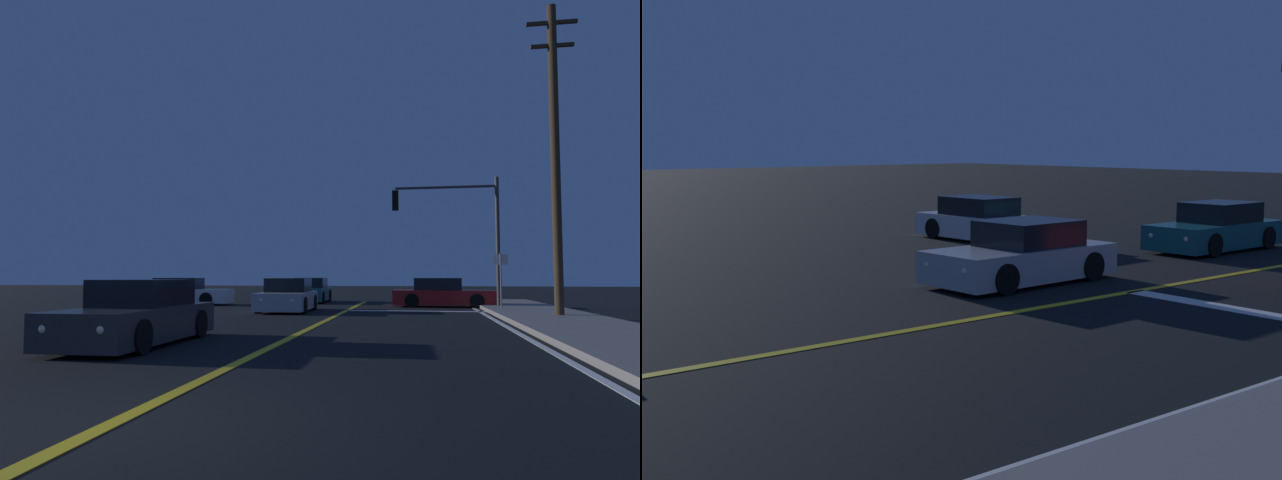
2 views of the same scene
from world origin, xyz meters
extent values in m
plane|color=black|center=(0.00, 0.00, 0.00)|extent=(160.00, 160.00, 0.00)
cube|color=gray|center=(7.19, 9.89, 0.07)|extent=(3.20, 35.61, 0.15)
cube|color=gold|center=(0.00, 9.89, 0.01)|extent=(0.20, 33.63, 0.01)
cube|color=white|center=(5.34, 9.89, 0.01)|extent=(0.16, 33.63, 0.01)
cube|color=white|center=(2.79, 18.28, 0.01)|extent=(5.59, 0.50, 0.01)
cube|color=#B2B5BA|center=(-2.31, 17.29, 0.44)|extent=(2.04, 4.34, 0.68)
cube|color=black|center=(-2.32, 17.54, 1.04)|extent=(1.69, 2.03, 0.60)
cylinder|color=black|center=(-1.38, 15.99, 0.32)|extent=(0.24, 0.65, 0.64)
cylinder|color=black|center=(-3.14, 15.93, 0.32)|extent=(0.24, 0.65, 0.64)
cylinder|color=black|center=(-1.47, 18.64, 0.32)|extent=(0.24, 0.65, 0.64)
cylinder|color=black|center=(-3.24, 18.58, 0.32)|extent=(0.24, 0.65, 0.64)
sphere|color=#FFF4CC|center=(-1.65, 15.23, 0.52)|extent=(0.18, 0.18, 0.18)
sphere|color=#FFF4CC|center=(-2.82, 15.19, 0.52)|extent=(0.18, 0.18, 0.18)
sphere|color=red|center=(-1.80, 19.39, 0.52)|extent=(0.14, 0.14, 0.14)
sphere|color=red|center=(-2.97, 19.35, 0.52)|extent=(0.14, 0.14, 0.14)
cube|color=#195960|center=(-2.87, 25.29, 0.44)|extent=(1.90, 4.41, 0.68)
cube|color=black|center=(-2.88, 25.55, 1.04)|extent=(1.59, 2.05, 0.60)
cylinder|color=black|center=(-2.01, 23.96, 0.32)|extent=(0.24, 0.65, 0.64)
cylinder|color=black|center=(-3.67, 23.92, 0.32)|extent=(0.24, 0.65, 0.64)
cylinder|color=black|center=(-2.07, 26.67, 0.32)|extent=(0.24, 0.65, 0.64)
cylinder|color=black|center=(-3.74, 26.62, 0.32)|extent=(0.24, 0.65, 0.64)
sphere|color=#FFF4CC|center=(-2.27, 23.19, 0.52)|extent=(0.18, 0.18, 0.18)
sphere|color=#FFF4CC|center=(-3.37, 23.16, 0.52)|extent=(0.18, 0.18, 0.18)
sphere|color=red|center=(-2.37, 27.44, 0.52)|extent=(0.14, 0.14, 0.14)
sphere|color=red|center=(-3.48, 27.41, 0.52)|extent=(0.14, 0.14, 0.14)
cube|color=maroon|center=(4.09, 21.81, 0.44)|extent=(4.67, 1.94, 0.68)
cube|color=black|center=(3.81, 21.82, 1.04)|extent=(2.17, 1.62, 0.60)
cylinder|color=black|center=(5.55, 22.61, 0.32)|extent=(0.65, 0.24, 0.64)
cylinder|color=black|center=(5.50, 20.92, 0.32)|extent=(0.65, 0.24, 0.64)
cylinder|color=black|center=(2.68, 22.69, 0.32)|extent=(0.65, 0.24, 0.64)
cylinder|color=black|center=(2.63, 21.01, 0.32)|extent=(0.65, 0.24, 0.64)
sphere|color=#FFF4CC|center=(6.36, 22.30, 0.52)|extent=(0.18, 0.18, 0.18)
sphere|color=#FFF4CC|center=(6.32, 21.18, 0.52)|extent=(0.18, 0.18, 0.18)
sphere|color=red|center=(1.84, 22.43, 0.52)|extent=(0.14, 0.14, 0.14)
sphere|color=red|center=(1.81, 21.31, 0.52)|extent=(0.14, 0.14, 0.14)
cube|color=#2D2D33|center=(-2.87, 5.99, 0.44)|extent=(1.79, 4.65, 0.68)
cube|color=black|center=(-2.88, 6.27, 1.04)|extent=(1.51, 2.15, 0.60)
cylinder|color=black|center=(-2.05, 4.57, 0.32)|extent=(0.23, 0.64, 0.64)
cylinder|color=black|center=(-3.64, 4.55, 0.32)|extent=(0.23, 0.64, 0.64)
cylinder|color=black|center=(-2.10, 7.44, 0.32)|extent=(0.23, 0.64, 0.64)
cylinder|color=black|center=(-3.69, 7.41, 0.32)|extent=(0.23, 0.64, 0.64)
sphere|color=#FFF4CC|center=(-2.30, 3.75, 0.52)|extent=(0.18, 0.18, 0.18)
sphere|color=#FFF4CC|center=(-3.36, 3.73, 0.52)|extent=(0.18, 0.18, 0.18)
sphere|color=red|center=(-2.38, 8.27, 0.52)|extent=(0.14, 0.14, 0.14)
sphere|color=red|center=(-3.44, 8.25, 0.52)|extent=(0.14, 0.14, 0.14)
cube|color=silver|center=(-8.67, 21.76, 0.44)|extent=(4.72, 1.98, 0.68)
cube|color=black|center=(-8.95, 21.74, 1.04)|extent=(2.20, 1.63, 0.60)
cylinder|color=black|center=(-7.26, 22.65, 0.32)|extent=(0.65, 0.24, 0.64)
cylinder|color=black|center=(-7.19, 20.97, 0.32)|extent=(0.65, 0.24, 0.64)
cylinder|color=black|center=(-10.14, 22.54, 0.32)|extent=(0.65, 0.24, 0.64)
cylinder|color=black|center=(-10.08, 20.86, 0.32)|extent=(0.65, 0.24, 0.64)
sphere|color=#FFF4CC|center=(-6.42, 22.40, 0.52)|extent=(0.18, 0.18, 0.18)
sphere|color=#FFF4CC|center=(-6.38, 21.28, 0.52)|extent=(0.18, 0.18, 0.18)
sphere|color=red|center=(-10.96, 22.23, 0.52)|extent=(0.14, 0.14, 0.14)
sphere|color=red|center=(-10.92, 21.11, 0.52)|extent=(0.14, 0.14, 0.14)
cylinder|color=#38383D|center=(6.39, 20.58, 2.90)|extent=(0.18, 0.18, 5.81)
cylinder|color=#38383D|center=(4.16, 20.58, 5.41)|extent=(4.45, 0.12, 0.12)
cube|color=black|center=(1.94, 20.58, 4.86)|extent=(0.28, 0.28, 0.90)
sphere|color=red|center=(1.94, 20.58, 5.13)|extent=(0.22, 0.22, 0.22)
sphere|color=#4C2D05|center=(1.94, 20.58, 4.86)|extent=(0.22, 0.22, 0.22)
sphere|color=#0A3814|center=(1.94, 20.58, 4.59)|extent=(0.22, 0.22, 0.22)
cylinder|color=#42301E|center=(7.49, 14.71, 5.32)|extent=(0.30, 0.30, 10.63)
cube|color=#42301E|center=(7.49, 14.71, 10.03)|extent=(1.66, 0.12, 0.12)
cube|color=#42301E|center=(7.49, 14.71, 9.23)|extent=(1.40, 0.12, 0.12)
cylinder|color=slate|center=(6.09, 17.78, 1.16)|extent=(0.06, 0.06, 2.32)
cube|color=white|center=(6.09, 17.78, 2.07)|extent=(0.56, 0.09, 0.40)
camera|label=1|loc=(2.88, -4.87, 1.40)|focal=31.43mm
camera|label=2|loc=(10.92, 4.87, 3.05)|focal=47.39mm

